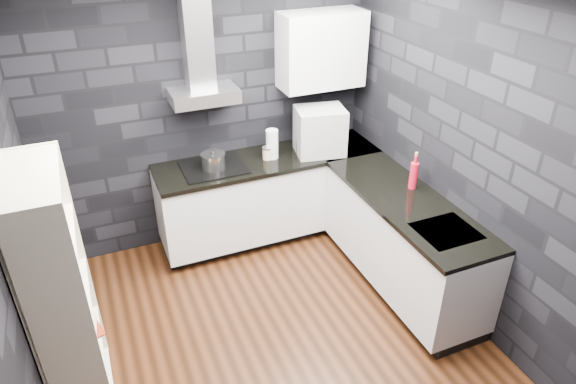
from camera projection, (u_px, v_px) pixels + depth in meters
ground at (270, 330)px, 4.23m from camera, size 3.20×3.20×0.00m
wall_back at (206, 110)px, 4.84m from camera, size 3.20×0.05×2.70m
wall_front at (398, 357)px, 2.26m from camera, size 3.20×0.05×2.70m
wall_left at (8, 242)px, 3.00m from camera, size 0.05×3.20×2.70m
wall_right at (457, 149)px, 4.10m from camera, size 0.05×3.20×2.70m
toekick_back at (268, 228)px, 5.44m from camera, size 2.18×0.50×0.10m
toekick_right at (401, 277)px, 4.73m from camera, size 0.50×1.78×0.10m
counter_back_cab at (269, 195)px, 5.19m from camera, size 2.20×0.60×0.76m
counter_right_cab at (403, 240)px, 4.50m from camera, size 0.60×1.80×0.76m
counter_back_top at (269, 160)px, 4.98m from camera, size 2.20×0.62×0.04m
counter_right_top at (407, 202)px, 4.30m from camera, size 0.62×1.80×0.04m
counter_corner_top at (341, 146)px, 5.26m from camera, size 0.62×0.62×0.04m
hood_body at (204, 96)px, 4.57m from camera, size 0.60×0.34×0.12m
hood_chimney at (197, 36)px, 4.37m from camera, size 0.24×0.20×0.90m
upper_cabinet at (321, 50)px, 4.80m from camera, size 0.80×0.35×0.70m
cooktop at (213, 167)px, 4.79m from camera, size 0.58×0.50×0.01m
sink_rim at (446, 231)px, 3.90m from camera, size 0.44×0.40×0.01m
pot at (213, 161)px, 4.74m from camera, size 0.26×0.26×0.13m
glass_vase at (272, 144)px, 4.91m from camera, size 0.13×0.13×0.29m
storage_jar at (267, 154)px, 4.93m from camera, size 0.10×0.10×0.11m
utensil_crock at (302, 147)px, 5.02m from camera, size 0.12×0.12×0.14m
appliance_garage at (320, 131)px, 4.97m from camera, size 0.52×0.44×0.46m
red_bottle at (414, 176)px, 4.41m from camera, size 0.08×0.08×0.24m
bookshelf at (63, 299)px, 3.23m from camera, size 0.55×0.86×1.80m
fruit_bowl at (62, 310)px, 3.10m from camera, size 0.25×0.25×0.05m
book_red at (72, 325)px, 3.49m from camera, size 0.18×0.07×0.24m
book_second at (68, 318)px, 3.52m from camera, size 0.17×0.03×0.23m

